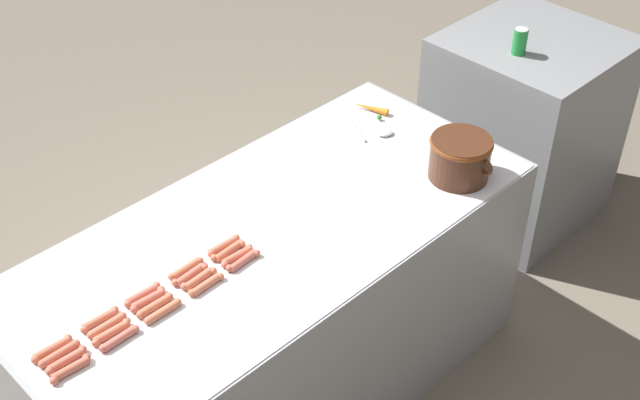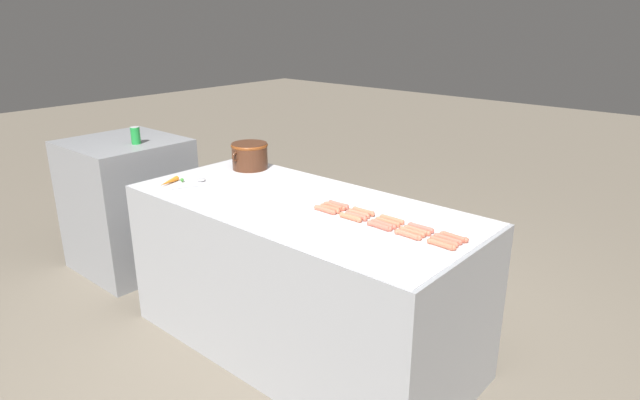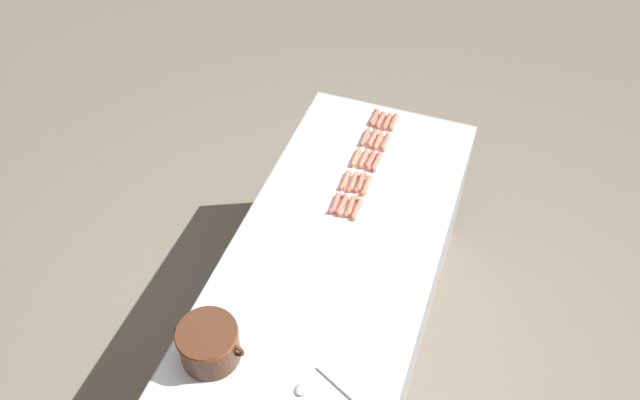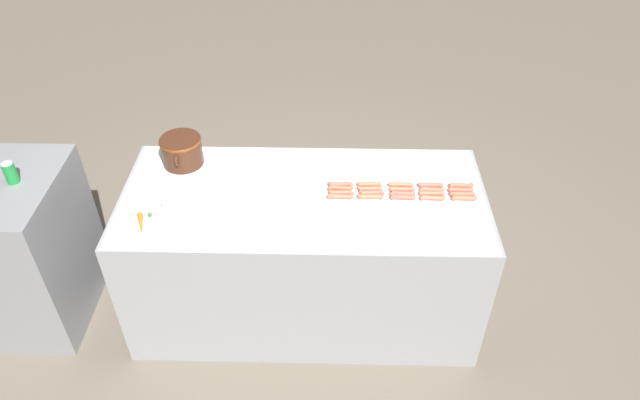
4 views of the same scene
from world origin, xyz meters
The scene contains 27 objects.
ground_plane centered at (0.00, 0.00, 0.00)m, with size 20.00×20.00×0.00m, color #756B5B.
griddle_counter centered at (0.00, 0.00, 0.46)m, with size 0.93×2.05×0.92m.
back_cabinet centered at (-0.06, 1.77, 0.51)m, with size 0.78×0.79×1.01m, color gray.
hot_dog_0 centered at (-0.02, -0.89, 0.93)m, with size 0.03×0.14×0.03m.
hot_dog_1 centered at (-0.03, -0.72, 0.93)m, with size 0.03×0.14×0.03m.
hot_dog_2 centered at (-0.02, -0.55, 0.93)m, with size 0.03×0.14×0.03m.
hot_dog_3 centered at (-0.02, -0.37, 0.93)m, with size 0.03×0.14×0.03m.
hot_dog_4 centered at (-0.03, -0.20, 0.93)m, with size 0.03×0.14×0.03m.
hot_dog_5 centered at (0.01, -0.88, 0.93)m, with size 0.03×0.14×0.03m.
hot_dog_6 centered at (0.01, -0.71, 0.93)m, with size 0.03×0.14×0.03m.
hot_dog_7 centered at (0.01, -0.55, 0.93)m, with size 0.03×0.14×0.03m.
hot_dog_8 centered at (0.01, -0.38, 0.93)m, with size 0.04×0.14×0.03m.
hot_dog_9 centered at (0.01, -0.21, 0.93)m, with size 0.03×0.14×0.03m.
hot_dog_10 centered at (0.05, -0.88, 0.93)m, with size 0.03×0.14×0.03m.
hot_dog_11 centered at (0.05, -0.72, 0.93)m, with size 0.03×0.14×0.03m.
hot_dog_12 centered at (0.05, -0.55, 0.93)m, with size 0.03×0.14×0.03m.
hot_dog_13 centered at (0.05, -0.37, 0.93)m, with size 0.03×0.14×0.03m.
hot_dog_14 centered at (0.05, -0.21, 0.93)m, with size 0.04×0.14×0.03m.
hot_dog_15 centered at (0.09, -0.89, 0.93)m, with size 0.04×0.14×0.03m.
hot_dog_16 centered at (0.09, -0.72, 0.93)m, with size 0.03×0.14×0.03m.
hot_dog_17 centered at (0.09, -0.55, 0.93)m, with size 0.03×0.14×0.03m.
hot_dog_18 centered at (0.09, -0.37, 0.93)m, with size 0.03×0.14×0.03m.
hot_dog_19 centered at (0.08, -0.21, 0.93)m, with size 0.03×0.14×0.03m.
bean_pot centered at (0.29, 0.73, 1.02)m, with size 0.31×0.25×0.17m.
serving_spoon centered at (-0.15, 0.73, 0.93)m, with size 0.26×0.15×0.02m.
carrot centered at (-0.28, 0.84, 0.93)m, with size 0.18×0.08×0.03m.
soda_can centered at (-0.04, 1.58, 1.08)m, with size 0.07×0.07×0.12m.
Camera 1 is at (1.80, -1.53, 2.89)m, focal length 47.10 mm.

